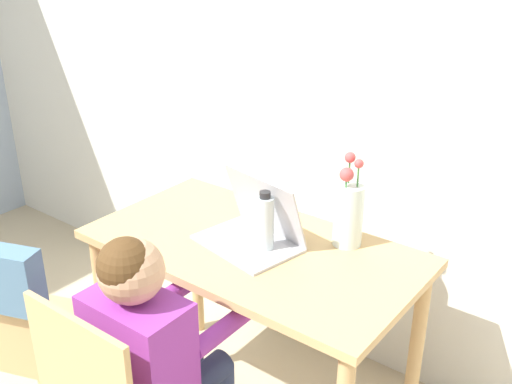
# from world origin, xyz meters

# --- Properties ---
(wall_back) EXTENTS (6.40, 0.05, 2.50)m
(wall_back) POSITION_xyz_m (0.00, 2.23, 1.25)
(wall_back) COLOR silver
(wall_back) RESTS_ON ground_plane
(dining_table) EXTENTS (1.14, 0.62, 0.74)m
(dining_table) POSITION_xyz_m (0.19, 1.65, 0.63)
(dining_table) COLOR tan
(dining_table) RESTS_ON ground_plane
(chair_spare) EXTENTS (0.52, 0.54, 0.89)m
(chair_spare) POSITION_xyz_m (-0.32, 1.01, 0.60)
(chair_spare) COLOR tan
(chair_spare) RESTS_ON ground_plane
(person_seated) EXTENTS (0.31, 0.42, 1.01)m
(person_seated) POSITION_xyz_m (0.21, 1.15, 0.64)
(person_seated) COLOR purple
(person_seated) RESTS_ON ground_plane
(laptop) EXTENTS (0.38, 0.30, 0.24)m
(laptop) POSITION_xyz_m (0.18, 1.67, 0.79)
(laptop) COLOR #B2B2B7
(laptop) RESTS_ON dining_table
(flower_vase) EXTENTS (0.10, 0.10, 0.33)m
(flower_vase) POSITION_xyz_m (0.44, 1.85, 0.86)
(flower_vase) COLOR silver
(flower_vase) RESTS_ON dining_table
(water_bottle) EXTENTS (0.06, 0.06, 0.22)m
(water_bottle) POSITION_xyz_m (0.25, 1.64, 0.84)
(water_bottle) COLOR silver
(water_bottle) RESTS_ON dining_table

